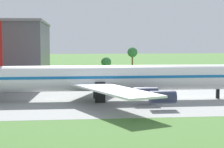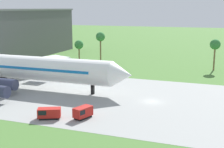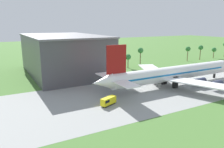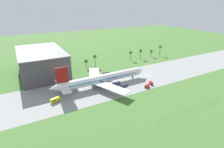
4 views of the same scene
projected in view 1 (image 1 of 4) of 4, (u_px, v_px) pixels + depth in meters
The scene contains 1 object.
jet_airliner at pixel (107, 78), 100.80m from camera, with size 78.33×57.67×19.63m.
Camera 1 is at (-53.74, -98.61, 15.55)m, focal length 65.00 mm.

